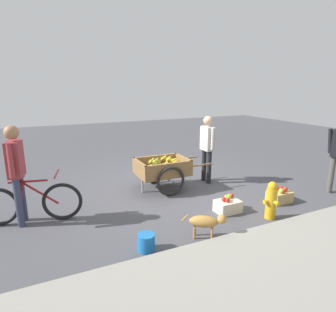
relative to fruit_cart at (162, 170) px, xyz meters
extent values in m
plane|color=#47474C|center=(-0.22, 0.03, -0.44)|extent=(24.00, 24.00, 0.00)
cube|color=gray|center=(-0.22, 3.63, -0.38)|extent=(12.00, 2.40, 0.12)
cube|color=olive|center=(0.01, 0.01, -0.04)|extent=(1.10, 0.80, 0.10)
cube|color=olive|center=(0.53, 0.01, 0.13)|extent=(0.06, 0.80, 0.24)
cube|color=olive|center=(-0.51, 0.01, 0.13)|extent=(0.06, 0.80, 0.24)
cube|color=olive|center=(0.01, 0.38, 0.13)|extent=(1.10, 0.06, 0.24)
cube|color=olive|center=(0.01, -0.36, 0.13)|extent=(1.10, 0.06, 0.24)
torus|color=black|center=(0.01, 0.45, -0.12)|extent=(0.64, 0.06, 0.64)
torus|color=black|center=(0.01, -0.43, -0.12)|extent=(0.64, 0.06, 0.64)
cylinder|color=#9E9EA8|center=(0.01, 0.01, -0.12)|extent=(0.04, 0.88, 0.04)
cylinder|color=olive|center=(-0.82, 0.35, 0.11)|extent=(0.55, 0.04, 0.04)
cylinder|color=olive|center=(-0.82, -0.33, 0.11)|extent=(0.55, 0.04, 0.04)
cylinder|color=#9E9EA8|center=(0.48, 0.01, -0.26)|extent=(0.04, 0.04, 0.35)
ellipsoid|color=gold|center=(-0.09, 0.00, 0.11)|extent=(0.19, 0.08, 0.13)
ellipsoid|color=gold|center=(-0.08, 0.01, 0.12)|extent=(0.19, 0.12, 0.10)
ellipsoid|color=gold|center=(-0.07, 0.01, 0.13)|extent=(0.19, 0.09, 0.04)
ellipsoid|color=gold|center=(-0.06, 0.02, 0.14)|extent=(0.19, 0.10, 0.10)
ellipsoid|color=gold|center=(-0.05, 0.03, 0.15)|extent=(0.19, 0.08, 0.12)
ellipsoid|color=gold|center=(0.24, 0.16, 0.11)|extent=(0.18, 0.09, 0.15)
ellipsoid|color=gold|center=(0.26, 0.16, 0.12)|extent=(0.19, 0.10, 0.09)
ellipsoid|color=gold|center=(0.27, 0.17, 0.13)|extent=(0.19, 0.07, 0.08)
ellipsoid|color=gold|center=(0.29, 0.18, 0.14)|extent=(0.18, 0.11, 0.14)
ellipsoid|color=gold|center=(-0.02, -0.28, 0.07)|extent=(0.17, 0.05, 0.15)
ellipsoid|color=gold|center=(0.00, -0.28, 0.08)|extent=(0.19, 0.07, 0.08)
ellipsoid|color=gold|center=(0.02, -0.27, 0.09)|extent=(0.19, 0.11, 0.08)
ellipsoid|color=gold|center=(0.03, -0.27, 0.10)|extent=(0.18, 0.07, 0.13)
ellipsoid|color=gold|center=(-0.02, 0.28, 0.14)|extent=(0.18, 0.07, 0.12)
ellipsoid|color=gold|center=(0.00, 0.29, 0.15)|extent=(0.18, 0.05, 0.05)
ellipsoid|color=gold|center=(0.02, 0.29, 0.16)|extent=(0.19, 0.08, 0.13)
ellipsoid|color=gold|center=(0.25, -0.07, 0.07)|extent=(0.18, 0.10, 0.15)
ellipsoid|color=gold|center=(0.26, -0.06, 0.08)|extent=(0.19, 0.09, 0.10)
ellipsoid|color=gold|center=(0.27, -0.05, 0.09)|extent=(0.19, 0.11, 0.05)
ellipsoid|color=gold|center=(0.28, -0.05, 0.10)|extent=(0.19, 0.09, 0.10)
ellipsoid|color=gold|center=(0.30, -0.04, 0.11)|extent=(0.18, 0.10, 0.14)
ellipsoid|color=gold|center=(-0.29, -0.23, 0.14)|extent=(0.18, 0.08, 0.15)
ellipsoid|color=gold|center=(-0.28, -0.22, 0.15)|extent=(0.19, 0.07, 0.10)
ellipsoid|color=gold|center=(-0.26, -0.22, 0.16)|extent=(0.19, 0.11, 0.05)
ellipsoid|color=gold|center=(-0.25, -0.21, 0.17)|extent=(0.19, 0.09, 0.10)
ellipsoid|color=gold|center=(-0.24, -0.21, 0.18)|extent=(0.17, 0.09, 0.15)
ellipsoid|color=gold|center=(-0.36, -0.07, 0.09)|extent=(0.18, 0.10, 0.14)
ellipsoid|color=gold|center=(-0.34, -0.06, 0.10)|extent=(0.19, 0.07, 0.09)
ellipsoid|color=gold|center=(-0.33, -0.06, 0.11)|extent=(0.18, 0.06, 0.05)
ellipsoid|color=gold|center=(-0.32, -0.05, 0.12)|extent=(0.19, 0.06, 0.09)
ellipsoid|color=gold|center=(-0.32, -0.04, 0.13)|extent=(0.18, 0.09, 0.13)
ellipsoid|color=gold|center=(-0.18, -0.27, 0.19)|extent=(0.19, 0.08, 0.13)
ellipsoid|color=gold|center=(-0.17, -0.26, 0.20)|extent=(0.19, 0.09, 0.05)
ellipsoid|color=gold|center=(-0.14, -0.26, 0.21)|extent=(0.17, 0.05, 0.14)
ellipsoid|color=gold|center=(0.15, -0.17, 0.18)|extent=(0.17, 0.08, 0.15)
ellipsoid|color=gold|center=(0.17, -0.16, 0.19)|extent=(0.18, 0.07, 0.05)
ellipsoid|color=gold|center=(0.20, -0.16, 0.20)|extent=(0.18, 0.08, 0.14)
ellipsoid|color=gold|center=(-0.39, -0.18, 0.13)|extent=(0.18, 0.08, 0.14)
ellipsoid|color=gold|center=(-0.36, -0.17, 0.14)|extent=(0.18, 0.07, 0.05)
ellipsoid|color=gold|center=(-0.35, -0.16, 0.15)|extent=(0.18, 0.08, 0.12)
ellipsoid|color=gold|center=(0.09, -0.08, 0.19)|extent=(0.19, 0.09, 0.13)
ellipsoid|color=gold|center=(0.10, -0.08, 0.20)|extent=(0.19, 0.06, 0.09)
ellipsoid|color=gold|center=(0.12, -0.07, 0.21)|extent=(0.19, 0.10, 0.08)
ellipsoid|color=gold|center=(0.14, -0.06, 0.22)|extent=(0.17, 0.05, 0.15)
cylinder|color=black|center=(-1.14, 0.12, -0.05)|extent=(0.11, 0.11, 0.78)
cylinder|color=black|center=(-1.14, -0.10, -0.05)|extent=(0.11, 0.11, 0.78)
cube|color=#B7B2AD|center=(-1.14, 0.01, 0.62)|extent=(0.20, 0.34, 0.55)
sphere|color=tan|center=(-1.14, 0.01, 1.03)|extent=(0.21, 0.21, 0.21)
cylinder|color=#B7B2AD|center=(-1.14, 0.23, 0.65)|extent=(0.08, 0.09, 0.50)
cylinder|color=#B7B2AD|center=(-1.14, -0.21, 0.65)|extent=(0.08, 0.16, 0.50)
torus|color=black|center=(2.15, 0.63, -0.11)|extent=(0.66, 0.20, 0.66)
cylinder|color=maroon|center=(2.64, 0.53, 0.29)|extent=(0.59, 0.16, 0.04)
cylinder|color=maroon|center=(2.76, 0.50, 0.12)|extent=(0.11, 0.06, 0.45)
cylinder|color=maroon|center=(2.47, 0.57, 0.07)|extent=(0.53, 0.15, 0.43)
ellipsoid|color=black|center=(2.78, 0.50, 0.38)|extent=(0.20, 0.08, 0.06)
cylinder|color=maroon|center=(2.20, 0.62, 0.39)|extent=(0.13, 0.46, 0.03)
cylinder|color=#333851|center=(2.77, 0.39, -0.03)|extent=(0.11, 0.11, 0.82)
cylinder|color=#333851|center=(2.81, 0.60, -0.03)|extent=(0.11, 0.11, 0.82)
cube|color=maroon|center=(2.79, 0.50, 0.68)|extent=(0.27, 0.37, 0.58)
sphere|color=#9E704C|center=(2.79, 0.50, 1.11)|extent=(0.22, 0.22, 0.22)
cylinder|color=maroon|center=(2.74, 0.28, 0.71)|extent=(0.08, 0.11, 0.53)
cylinder|color=maroon|center=(2.84, 0.71, 0.71)|extent=(0.08, 0.17, 0.53)
ellipsoid|color=#AD7A38|center=(0.30, 2.19, -0.17)|extent=(0.47, 0.40, 0.18)
sphere|color=#AD7A38|center=(0.07, 2.34, -0.11)|extent=(0.14, 0.14, 0.14)
cylinder|color=#AD7A38|center=(0.53, 2.03, -0.13)|extent=(0.10, 0.08, 0.12)
cylinder|color=#AD7A38|center=(0.16, 2.21, -0.35)|extent=(0.04, 0.04, 0.18)
cylinder|color=#AD7A38|center=(0.22, 2.30, -0.35)|extent=(0.04, 0.04, 0.18)
cylinder|color=#AD7A38|center=(0.37, 2.07, -0.35)|extent=(0.04, 0.04, 0.18)
cylinder|color=#AD7A38|center=(0.43, 2.16, -0.35)|extent=(0.04, 0.04, 0.18)
cylinder|color=gold|center=(-1.11, 2.12, -0.16)|extent=(0.18, 0.18, 0.55)
sphere|color=gold|center=(-1.11, 2.12, 0.15)|extent=(0.16, 0.16, 0.16)
cylinder|color=gold|center=(-1.00, 2.12, -0.11)|extent=(0.10, 0.07, 0.07)
cylinder|color=gold|center=(-1.11, 2.23, -0.11)|extent=(0.07, 0.10, 0.07)
cylinder|color=#1966B2|center=(1.20, 2.13, -0.32)|extent=(0.25, 0.25, 0.24)
cube|color=beige|center=(-0.59, 1.60, -0.33)|extent=(0.44, 0.32, 0.22)
sphere|color=red|center=(-0.76, 1.49, -0.18)|extent=(0.08, 0.08, 0.08)
sphere|color=red|center=(-0.50, 1.59, -0.18)|extent=(0.08, 0.08, 0.08)
sphere|color=#99BF33|center=(-0.59, 1.60, -0.18)|extent=(0.07, 0.07, 0.07)
sphere|color=red|center=(-0.54, 1.65, -0.18)|extent=(0.08, 0.08, 0.08)
sphere|color=#99BF33|center=(-0.67, 1.52, -0.17)|extent=(0.09, 0.09, 0.09)
sphere|color=#99BF33|center=(-0.63, 1.50, -0.18)|extent=(0.07, 0.07, 0.07)
cube|color=tan|center=(-1.80, 1.66, -0.33)|extent=(0.44, 0.32, 0.22)
sphere|color=red|center=(-1.77, 1.76, -0.18)|extent=(0.08, 0.08, 0.08)
sphere|color=#B23319|center=(-1.74, 1.57, -0.18)|extent=(0.07, 0.07, 0.07)
sphere|color=red|center=(-1.90, 1.59, -0.18)|extent=(0.08, 0.08, 0.08)
sphere|color=#99BF33|center=(-1.75, 1.74, -0.17)|extent=(0.10, 0.10, 0.10)
sphere|color=#B23319|center=(-1.90, 1.70, -0.17)|extent=(0.10, 0.10, 0.10)
sphere|color=red|center=(-1.80, 1.57, -0.17)|extent=(0.09, 0.09, 0.09)
cylinder|color=#4C4742|center=(-3.18, 1.73, -0.04)|extent=(0.11, 0.11, 0.81)
cylinder|color=black|center=(-3.15, 1.63, 0.68)|extent=(0.08, 0.14, 0.52)
camera|label=1|loc=(2.44, 5.50, 1.83)|focal=30.43mm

